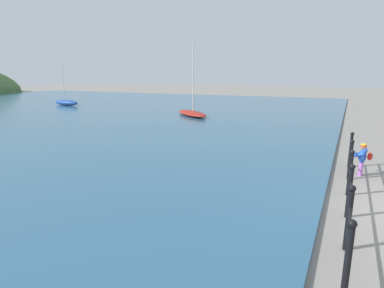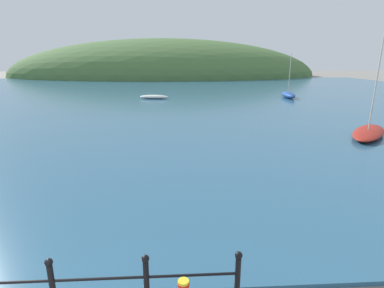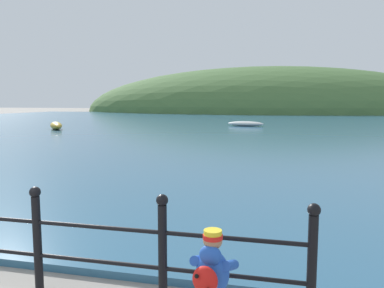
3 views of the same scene
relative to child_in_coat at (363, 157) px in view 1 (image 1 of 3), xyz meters
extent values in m
cylinder|color=black|center=(-6.24, 0.34, -0.06)|extent=(0.09, 0.09, 1.10)
sphere|color=black|center=(-6.24, 0.34, 0.54)|extent=(0.12, 0.12, 0.12)
cylinder|color=black|center=(-4.82, 0.34, -0.06)|extent=(0.09, 0.09, 1.10)
sphere|color=black|center=(-4.82, 0.34, 0.54)|extent=(0.12, 0.12, 0.12)
cylinder|color=black|center=(-3.40, 0.34, -0.06)|extent=(0.09, 0.09, 1.10)
sphere|color=black|center=(-3.40, 0.34, 0.54)|extent=(0.12, 0.12, 0.12)
cylinder|color=black|center=(-1.98, 0.34, -0.06)|extent=(0.09, 0.09, 1.10)
sphere|color=black|center=(-1.98, 0.34, 0.54)|extent=(0.12, 0.12, 0.12)
cylinder|color=black|center=(-0.56, 0.34, -0.06)|extent=(0.09, 0.09, 1.10)
sphere|color=black|center=(-0.56, 0.34, 0.54)|extent=(0.12, 0.12, 0.12)
cylinder|color=black|center=(0.86, 0.34, -0.06)|extent=(0.09, 0.09, 1.10)
sphere|color=black|center=(0.86, 0.34, 0.54)|extent=(0.12, 0.12, 0.12)
cylinder|color=black|center=(-2.69, 0.34, 0.21)|extent=(7.10, 0.04, 0.04)
cylinder|color=black|center=(-2.69, 0.34, -0.16)|extent=(7.10, 0.04, 0.04)
cylinder|color=#AD66C6|center=(-0.06, 0.03, -0.40)|extent=(0.11, 0.11, 0.42)
cylinder|color=#AD66C6|center=(0.07, 0.01, -0.40)|extent=(0.11, 0.11, 0.42)
ellipsoid|color=blue|center=(0.00, 0.02, 0.01)|extent=(0.33, 0.26, 0.40)
ellipsoid|color=blue|center=(-0.01, -0.04, 0.19)|extent=(0.22, 0.15, 0.18)
cylinder|color=blue|center=(-0.13, 0.13, 0.06)|extent=(0.13, 0.32, 0.19)
cylinder|color=blue|center=(0.15, 0.09, 0.06)|extent=(0.13, 0.32, 0.19)
sphere|color=#A37556|center=(0.00, 0.02, 0.31)|extent=(0.17, 0.17, 0.17)
cylinder|color=red|center=(0.00, 0.02, 0.34)|extent=(0.17, 0.17, 0.04)
cylinder|color=yellow|center=(0.00, 0.02, 0.38)|extent=(0.16, 0.16, 0.04)
ellipsoid|color=red|center=(-0.02, -0.17, 0.03)|extent=(0.24, 0.16, 0.24)
sphere|color=black|center=(-0.08, -0.23, 0.09)|extent=(0.04, 0.04, 0.04)
sphere|color=black|center=(0.02, -0.24, -0.01)|extent=(0.04, 0.04, 0.04)
ellipsoid|color=maroon|center=(10.13, 11.26, -0.32)|extent=(3.93, 4.28, 0.37)
cylinder|color=beige|center=(9.98, 11.09, 2.33)|extent=(0.07, 0.07, 4.92)
ellipsoid|color=#1E4793|center=(11.73, 27.13, -0.21)|extent=(1.29, 3.56, 0.60)
cylinder|color=beige|center=(11.74, 27.30, 2.01)|extent=(0.07, 0.07, 3.83)
camera|label=1|loc=(-10.30, 0.53, 2.37)|focal=28.00mm
camera|label=2|loc=(-0.08, -3.53, 3.44)|focal=28.00mm
camera|label=3|loc=(0.55, -3.06, 1.51)|focal=35.00mm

